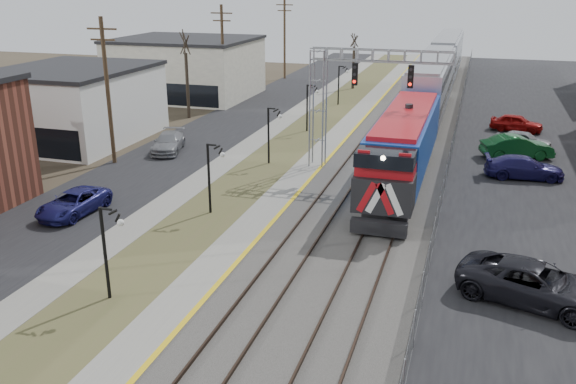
% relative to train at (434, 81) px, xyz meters
% --- Properties ---
extents(street_west, '(7.00, 120.00, 0.04)m').
position_rel_train_xyz_m(street_west, '(-17.00, -14.95, -2.86)').
color(street_west, black).
rests_on(street_west, ground).
extents(sidewalk, '(2.00, 120.00, 0.08)m').
position_rel_train_xyz_m(sidewalk, '(-12.50, -14.95, -2.84)').
color(sidewalk, gray).
rests_on(sidewalk, ground).
extents(grass_median, '(4.00, 120.00, 0.06)m').
position_rel_train_xyz_m(grass_median, '(-9.50, -14.95, -2.85)').
color(grass_median, '#50532C').
rests_on(grass_median, ground).
extents(platform, '(2.00, 120.00, 0.24)m').
position_rel_train_xyz_m(platform, '(-6.50, -14.95, -2.76)').
color(platform, gray).
rests_on(platform, ground).
extents(ballast_bed, '(8.00, 120.00, 0.20)m').
position_rel_train_xyz_m(ballast_bed, '(-1.50, -14.95, -2.78)').
color(ballast_bed, '#595651').
rests_on(ballast_bed, ground).
extents(parking_lot, '(16.00, 120.00, 0.04)m').
position_rel_train_xyz_m(parking_lot, '(10.50, -14.95, -2.86)').
color(parking_lot, black).
rests_on(parking_lot, ground).
extents(platform_edge, '(0.24, 120.00, 0.01)m').
position_rel_train_xyz_m(platform_edge, '(-5.62, -14.95, -2.64)').
color(platform_edge, gold).
rests_on(platform_edge, platform).
extents(track_near, '(1.58, 120.00, 0.15)m').
position_rel_train_xyz_m(track_near, '(-3.50, -14.95, -2.61)').
color(track_near, '#2D2119').
rests_on(track_near, ballast_bed).
extents(track_far, '(1.58, 120.00, 0.15)m').
position_rel_train_xyz_m(track_far, '(-0.00, -14.95, -2.61)').
color(track_far, '#2D2119').
rests_on(track_far, ballast_bed).
extents(train, '(3.00, 63.05, 5.33)m').
position_rel_train_xyz_m(train, '(0.00, 0.00, 0.00)').
color(train, '#133D9F').
rests_on(train, ground).
extents(signal_gantry, '(9.00, 1.07, 8.15)m').
position_rel_train_xyz_m(signal_gantry, '(-4.28, -21.96, 2.70)').
color(signal_gantry, gray).
rests_on(signal_gantry, ground).
extents(lampposts, '(0.14, 62.14, 4.00)m').
position_rel_train_xyz_m(lampposts, '(-9.50, -31.66, -0.88)').
color(lampposts, black).
rests_on(lampposts, ground).
extents(utility_poles, '(0.28, 80.28, 10.00)m').
position_rel_train_xyz_m(utility_poles, '(-20.00, -24.95, 2.12)').
color(utility_poles, '#4C3823').
rests_on(utility_poles, ground).
extents(fence, '(0.04, 120.00, 1.60)m').
position_rel_train_xyz_m(fence, '(2.70, -14.95, -2.08)').
color(fence, gray).
rests_on(fence, ground).
extents(buildings_west, '(14.00, 67.00, 7.00)m').
position_rel_train_xyz_m(buildings_west, '(-26.50, -25.74, 0.13)').
color(buildings_west, beige).
rests_on(buildings_west, ground).
extents(bare_trees, '(12.30, 42.30, 5.95)m').
position_rel_train_xyz_m(bare_trees, '(-18.16, -11.04, -0.18)').
color(bare_trees, '#382D23').
rests_on(bare_trees, ground).
extents(car_lot_c, '(6.49, 4.35, 1.65)m').
position_rel_train_xyz_m(car_lot_c, '(6.92, -37.21, -2.06)').
color(car_lot_c, black).
rests_on(car_lot_c, ground).
extents(car_lot_d, '(5.14, 2.51, 1.44)m').
position_rel_train_xyz_m(car_lot_d, '(7.41, -20.16, -2.16)').
color(car_lot_d, '#1A164F').
rests_on(car_lot_d, ground).
extents(car_lot_e, '(4.34, 2.42, 1.39)m').
position_rel_train_xyz_m(car_lot_e, '(7.74, -12.61, -2.19)').
color(car_lot_e, gray).
rests_on(car_lot_e, ground).
extents(car_lot_f, '(5.29, 3.18, 1.65)m').
position_rel_train_xyz_m(car_lot_f, '(7.16, -15.39, -2.06)').
color(car_lot_f, '#0E471D').
rests_on(car_lot_f, ground).
extents(car_street_a, '(2.39, 4.76, 1.29)m').
position_rel_train_xyz_m(car_street_a, '(-16.60, -34.34, -2.24)').
color(car_street_a, navy).
rests_on(car_street_a, ground).
extents(car_street_b, '(3.15, 5.10, 1.38)m').
position_rel_train_xyz_m(car_street_b, '(-17.72, -21.17, -2.19)').
color(car_street_b, gray).
rests_on(car_street_b, ground).
extents(car_lot_g, '(4.47, 2.33, 1.45)m').
position_rel_train_xyz_m(car_lot_g, '(7.49, -6.71, -2.16)').
color(car_lot_g, '#970C0B').
rests_on(car_lot_g, ground).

